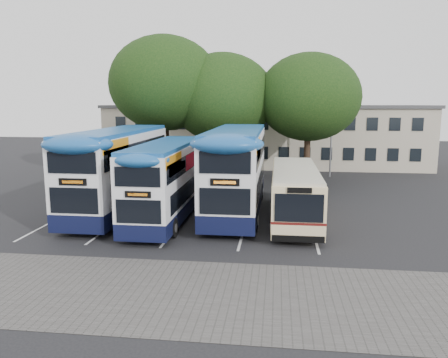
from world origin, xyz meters
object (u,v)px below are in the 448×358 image
Objects in this scene: lamp_post at (332,119)px; tree_right at (309,97)px; tree_mid at (223,98)px; bus_dd_right at (237,167)px; tree_left at (165,83)px; bus_single at (295,190)px; bus_dd_left at (119,167)px; bus_dd_mid at (167,178)px.

lamp_post is 4.10m from tree_right.
bus_dd_right is (2.18, -10.55, -4.10)m from tree_mid.
tree_right is at bearing -0.85° from tree_mid.
tree_mid is (4.63, 0.64, -1.15)m from tree_left.
tree_mid is at bearing 114.78° from bus_single.
bus_dd_left is at bearing -113.14° from tree_mid.
tree_mid reaches higher than lamp_post.
tree_mid reaches higher than tree_right.
bus_dd_mid is 0.86× the size of bus_dd_right.
bus_single is (5.51, -11.94, -5.16)m from tree_mid.
tree_right is at bearing 2.64° from tree_left.
tree_mid reaches higher than bus_dd_right.
tree_mid is 0.88× the size of bus_dd_right.
lamp_post is 14.49m from tree_left.
tree_left is (-13.77, -3.48, 2.88)m from lamp_post.
tree_left reaches higher than tree_mid.
bus_dd_right reaches higher than bus_dd_mid.
bus_dd_mid is (-8.39, -12.56, -4.51)m from tree_right.
bus_dd_right reaches higher than bus_single.
bus_single is (10.30, -0.73, -1.03)m from bus_dd_left.
tree_right reaches higher than bus_single.
lamp_post is at bearing 76.22° from bus_single.
tree_left is 13.64m from bus_dd_mid.
tree_left is 11.82m from bus_dd_left.
bus_dd_right is at bearing -78.32° from tree_mid.
bus_dd_left is at bearing -136.50° from tree_right.
bus_dd_mid is 7.06m from bus_single.
tree_mid is at bearing 101.68° from bus_dd_right.
tree_left reaches higher than lamp_post.
tree_right is 13.01m from bus_single.
bus_dd_mid is at bearing -75.34° from tree_left.
bus_dd_left is (-11.70, -11.11, -4.17)m from tree_right.
lamp_post is 0.77× the size of bus_dd_left.
tree_mid is 1.07× the size of bus_single.
tree_mid is 1.02× the size of bus_dd_mid.
tree_left reaches higher than bus_dd_left.
bus_single is (6.99, 0.72, -0.69)m from bus_dd_mid.
lamp_post is at bearing 45.25° from bus_dd_left.
tree_right is 1.06× the size of bus_single.
tree_right is 12.19m from bus_dd_right.
bus_dd_left is at bearing 175.92° from bus_single.
tree_left is at bearing 89.11° from bus_dd_left.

